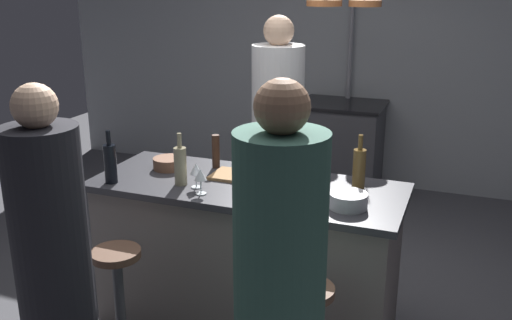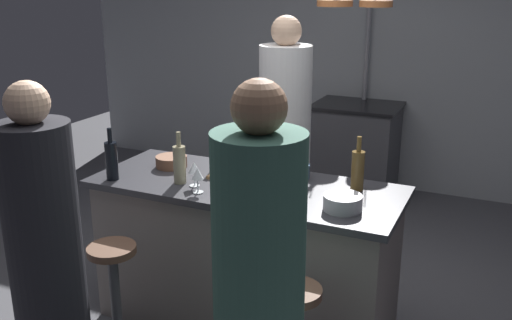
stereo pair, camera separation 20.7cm
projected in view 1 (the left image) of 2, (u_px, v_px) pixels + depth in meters
ground_plane at (247, 320)px, 3.57m from camera, size 9.00×9.00×0.00m
back_wall at (353, 55)px, 5.71m from camera, size 6.40×0.16×2.60m
kitchen_island at (247, 254)px, 3.43m from camera, size 1.80×0.72×0.90m
stove_range at (340, 147)px, 5.61m from camera, size 0.80×0.64×0.89m
chef at (277, 148)px, 4.23m from camera, size 0.38×0.38×1.79m
bar_stool_left at (120, 302)px, 3.07m from camera, size 0.28×0.28×0.68m
guest_left at (54, 271)px, 2.63m from camera, size 0.34×0.34×1.62m
guest_right at (279, 308)px, 2.26m from camera, size 0.36×0.36×1.70m
overhead_pot_rack at (331, 21)px, 4.70m from camera, size 0.91×1.44×2.17m
cutting_board at (239, 176)px, 3.40m from camera, size 0.32×0.22×0.02m
pepper_mill at (216, 151)px, 3.55m from camera, size 0.05×0.05×0.21m
wine_bottle_white at (180, 165)px, 3.25m from camera, size 0.07×0.07×0.30m
wine_bottle_dark at (110, 163)px, 3.28m from camera, size 0.07×0.07×0.31m
wine_bottle_amber at (359, 168)px, 3.20m from camera, size 0.07×0.07×0.31m
wine_glass_near_left_guest at (196, 170)px, 3.21m from camera, size 0.07×0.07×0.15m
wine_glass_near_right_guest at (201, 176)px, 3.11m from camera, size 0.07×0.07×0.15m
mixing_bowl_wooden at (169, 163)px, 3.55m from camera, size 0.20×0.20×0.07m
mixing_bowl_steel at (348, 200)px, 2.95m from camera, size 0.20×0.20×0.08m
mixing_bowl_blue at (292, 170)px, 3.40m from camera, size 0.21×0.21×0.08m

